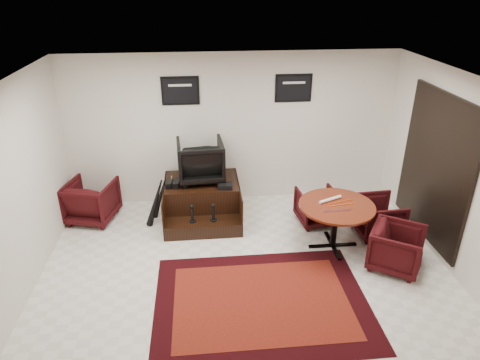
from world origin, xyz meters
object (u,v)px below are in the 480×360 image
object	(u,v)px
shine_chair	(200,158)
table_chair_window	(378,215)
meeting_table	(336,210)
table_chair_corner	(397,246)
shine_podium	(202,201)
table_chair_back	(317,205)
armchair_side	(91,199)

from	to	relation	value
shine_chair	table_chair_window	xyz separation A→B (m)	(2.91, -1.01, -0.72)
meeting_table	table_chair_corner	size ratio (longest dim) A/B	1.59
shine_chair	table_chair_window	distance (m)	3.16
shine_podium	shine_chair	bearing A→B (deg)	90.00
shine_podium	shine_chair	size ratio (longest dim) A/B	1.67
table_chair_back	table_chair_window	bearing A→B (deg)	146.31
table_chair_back	table_chair_window	xyz separation A→B (m)	(0.91, -0.48, 0.03)
table_chair_back	table_chair_window	size ratio (longest dim) A/B	0.93
shine_podium	meeting_table	size ratio (longest dim) A/B	1.15
shine_podium	meeting_table	world-z (taller)	meeting_table
armchair_side	meeting_table	xyz separation A→B (m)	(4.02, -1.27, 0.27)
meeting_table	shine_podium	bearing A→B (deg)	150.44
shine_chair	table_chair_back	xyz separation A→B (m)	(2.00, -0.54, -0.74)
table_chair_corner	table_chair_back	bearing A→B (deg)	63.93
table_chair_back	table_chair_corner	world-z (taller)	table_chair_corner
meeting_table	table_chair_corner	bearing A→B (deg)	-38.97
shine_podium	table_chair_back	world-z (taller)	shine_podium
meeting_table	table_chair_window	xyz separation A→B (m)	(0.84, 0.30, -0.31)
table_chair_corner	armchair_side	bearing A→B (deg)	101.56
table_chair_back	table_chair_corner	xyz separation A→B (m)	(0.83, -1.39, 0.03)
armchair_side	table_chair_corner	bearing A→B (deg)	172.55
armchair_side	shine_chair	bearing A→B (deg)	-164.59
shine_chair	table_chair_back	world-z (taller)	shine_chair
shine_podium	armchair_side	world-z (taller)	armchair_side
shine_podium	meeting_table	distance (m)	2.41
table_chair_window	table_chair_corner	xyz separation A→B (m)	(-0.08, -0.91, 0.01)
shine_podium	table_chair_corner	size ratio (longest dim) A/B	1.84
shine_podium	table_chair_back	bearing A→B (deg)	-11.30
shine_podium	meeting_table	bearing A→B (deg)	-29.56
shine_chair	table_chair_corner	size ratio (longest dim) A/B	1.10
armchair_side	table_chair_back	distance (m)	3.97
armchair_side	meeting_table	bearing A→B (deg)	176.53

